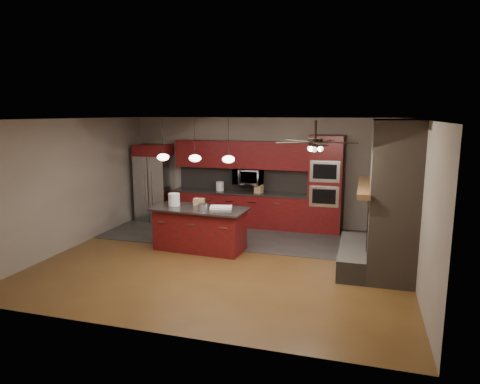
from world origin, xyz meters
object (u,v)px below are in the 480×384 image
(refrigerator, at_px, (154,183))
(white_bucket, at_px, (174,200))
(cardboard_box, at_px, (199,202))
(kitchen_island, at_px, (200,229))
(paint_tray, at_px, (221,207))
(microwave, at_px, (248,176))
(counter_box, at_px, (259,189))
(paint_can, at_px, (202,207))
(counter_bucket, at_px, (220,186))
(oven_tower, at_px, (325,184))

(refrigerator, distance_m, white_bucket, 2.55)
(refrigerator, xyz_separation_m, cardboard_box, (2.03, -1.82, -0.05))
(kitchen_island, height_order, paint_tray, paint_tray)
(microwave, height_order, white_bucket, microwave)
(white_bucket, distance_m, cardboard_box, 0.54)
(refrigerator, relative_size, paint_tray, 4.56)
(counter_box, bearing_deg, refrigerator, -159.70)
(paint_can, bearing_deg, counter_bucket, 100.03)
(kitchen_island, xyz_separation_m, paint_tray, (0.45, 0.08, 0.48))
(microwave, bearing_deg, counter_bucket, -176.21)
(white_bucket, bearing_deg, paint_can, -17.34)
(microwave, xyz_separation_m, paint_can, (-0.34, -2.41, -0.31))
(microwave, height_order, counter_box, microwave)
(oven_tower, bearing_deg, paint_can, -134.57)
(kitchen_island, height_order, white_bucket, white_bucket)
(paint_tray, xyz_separation_m, counter_box, (0.32, 2.06, 0.07))
(kitchen_island, xyz_separation_m, counter_bucket, (-0.29, 2.19, 0.55))
(microwave, distance_m, white_bucket, 2.44)
(oven_tower, relative_size, counter_bucket, 10.11)
(counter_bucket, bearing_deg, white_bucket, -98.85)
(refrigerator, bearing_deg, white_bucket, -53.09)
(counter_bucket, bearing_deg, counter_box, -2.69)
(paint_tray, distance_m, counter_box, 2.08)
(oven_tower, relative_size, refrigerator, 1.14)
(microwave, xyz_separation_m, kitchen_island, (-0.46, -2.24, -0.83))
(white_bucket, bearing_deg, kitchen_island, -6.41)
(kitchen_island, bearing_deg, microwave, 81.92)
(kitchen_island, relative_size, white_bucket, 7.72)
(cardboard_box, bearing_deg, kitchen_island, -72.99)
(paint_tray, bearing_deg, microwave, 74.73)
(paint_tray, bearing_deg, paint_can, -157.74)
(oven_tower, bearing_deg, cardboard_box, -143.54)
(counter_box, bearing_deg, cardboard_box, -96.18)
(oven_tower, distance_m, microwave, 1.98)
(paint_can, bearing_deg, refrigerator, 135.07)
(counter_bucket, bearing_deg, paint_tray, -70.63)
(paint_can, bearing_deg, microwave, 82.00)
(refrigerator, distance_m, counter_bucket, 1.87)
(paint_tray, height_order, counter_box, counter_box)
(paint_tray, bearing_deg, refrigerator, 127.18)
(white_bucket, distance_m, counter_box, 2.50)
(oven_tower, xyz_separation_m, paint_can, (-2.31, -2.35, -0.21))
(refrigerator, bearing_deg, paint_tray, -37.90)
(paint_tray, height_order, counter_bucket, counter_bucket)
(white_bucket, height_order, counter_bucket, white_bucket)
(microwave, distance_m, paint_can, 2.45)
(counter_box, bearing_deg, counter_bucket, -163.00)
(refrigerator, xyz_separation_m, paint_tray, (2.60, -2.03, -0.10))
(microwave, distance_m, paint_tray, 2.19)
(kitchen_island, relative_size, paint_tray, 4.57)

